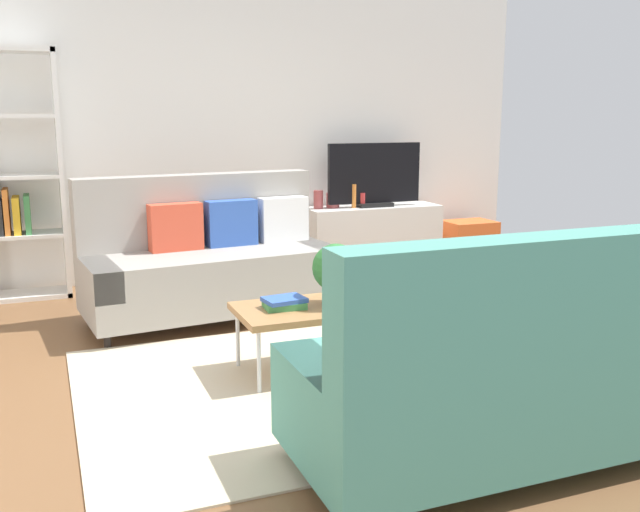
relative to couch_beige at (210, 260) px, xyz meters
name	(u,v)px	position (x,y,z in m)	size (l,w,h in m)	color
ground_plane	(329,362)	(0.47, -1.31, -0.45)	(7.68, 7.68, 0.00)	brown
wall_far	(220,126)	(0.47, 1.49, 1.00)	(6.40, 0.12, 2.90)	white
area_rug	(330,380)	(0.34, -1.62, -0.45)	(2.90, 2.20, 0.01)	beige
couch_beige	(210,260)	(0.00, 0.00, 0.00)	(1.98, 1.03, 1.10)	gray
couch_green	(505,372)	(0.68, -2.85, -0.01)	(1.90, 0.85, 1.10)	teal
coffee_table	(326,309)	(0.39, -1.42, -0.06)	(1.10, 0.56, 0.42)	#9E7042
tv_console	(373,237)	(1.96, 1.15, -0.13)	(1.40, 0.44, 0.64)	silver
tv	(374,176)	(1.96, 1.13, 0.50)	(1.00, 0.20, 0.64)	black
storage_trunk	(469,241)	(3.06, 1.05, -0.23)	(0.52, 0.40, 0.44)	orange
potted_plant	(336,271)	(0.45, -1.46, 0.18)	(0.29, 0.29, 0.38)	brown
table_book_0	(284,305)	(0.13, -1.41, -0.01)	(0.24, 0.18, 0.04)	#3F8C4C
table_book_1	(284,300)	(0.13, -1.41, 0.02)	(0.24, 0.18, 0.03)	#3359B2
vase_0	(318,199)	(1.38, 1.20, 0.28)	(0.10, 0.10, 0.18)	#B24C4C
vase_1	(333,200)	(1.53, 1.20, 0.26)	(0.13, 0.13, 0.15)	#B24C4C
bottle_0	(354,196)	(1.72, 1.11, 0.31)	(0.04, 0.04, 0.24)	orange
bottle_1	(362,200)	(1.82, 1.11, 0.26)	(0.05, 0.05, 0.15)	red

